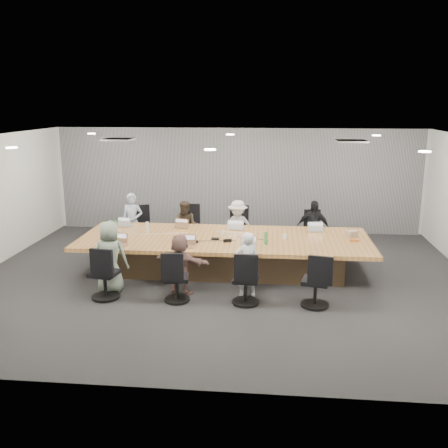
# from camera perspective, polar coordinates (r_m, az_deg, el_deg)

# --- Properties ---
(floor) EXTENTS (10.00, 8.00, 0.00)m
(floor) POSITION_cam_1_polar(r_m,az_deg,el_deg) (10.13, -0.22, -6.32)
(floor) COLOR #28282A
(floor) RESTS_ON ground
(ceiling) EXTENTS (10.00, 8.00, 0.00)m
(ceiling) POSITION_cam_1_polar(r_m,az_deg,el_deg) (9.53, -0.24, 9.69)
(ceiling) COLOR white
(ceiling) RESTS_ON wall_back
(wall_back) EXTENTS (10.00, 0.00, 2.80)m
(wall_back) POSITION_cam_1_polar(r_m,az_deg,el_deg) (13.65, 1.48, 5.03)
(wall_back) COLOR beige
(wall_back) RESTS_ON ground
(wall_front) EXTENTS (10.00, 0.00, 2.80)m
(wall_front) POSITION_cam_1_polar(r_m,az_deg,el_deg) (5.92, -4.19, -6.86)
(wall_front) COLOR beige
(wall_front) RESTS_ON ground
(curtain) EXTENTS (9.80, 0.04, 2.80)m
(curtain) POSITION_cam_1_polar(r_m,az_deg,el_deg) (13.57, 1.46, 4.98)
(curtain) COLOR gray
(curtain) RESTS_ON ground
(conference_table) EXTENTS (6.00, 2.20, 0.74)m
(conference_table) POSITION_cam_1_polar(r_m,az_deg,el_deg) (10.47, 0.05, -3.32)
(conference_table) COLOR #4C3925
(conference_table) RESTS_ON ground
(chair_0) EXTENTS (0.67, 0.67, 0.79)m
(chair_0) POSITION_cam_1_polar(r_m,az_deg,el_deg) (12.51, -9.92, -0.71)
(chair_0) COLOR black
(chair_0) RESTS_ON ground
(chair_1) EXTENTS (0.62, 0.62, 0.88)m
(chair_1) POSITION_cam_1_polar(r_m,az_deg,el_deg) (12.22, -4.05, -0.66)
(chair_1) COLOR black
(chair_1) RESTS_ON ground
(chair_2) EXTENTS (0.58, 0.58, 0.85)m
(chair_2) POSITION_cam_1_polar(r_m,az_deg,el_deg) (12.08, 1.69, -0.86)
(chair_2) COLOR black
(chair_2) RESTS_ON ground
(chair_3) EXTENTS (0.52, 0.52, 0.73)m
(chair_3) POSITION_cam_1_polar(r_m,az_deg,el_deg) (12.11, 9.96, -1.34)
(chair_3) COLOR black
(chair_3) RESTS_ON ground
(chair_4) EXTENTS (0.62, 0.62, 0.80)m
(chair_4) POSITION_cam_1_polar(r_m,az_deg,el_deg) (9.31, -13.48, -5.96)
(chair_4) COLOR black
(chair_4) RESTS_ON ground
(chair_5) EXTENTS (0.55, 0.55, 0.72)m
(chair_5) POSITION_cam_1_polar(r_m,az_deg,el_deg) (8.98, -5.41, -6.61)
(chair_5) COLOR black
(chair_5) RESTS_ON ground
(chair_6) EXTENTS (0.55, 0.55, 0.76)m
(chair_6) POSITION_cam_1_polar(r_m,az_deg,el_deg) (8.83, 2.51, -6.78)
(chair_6) COLOR black
(chair_6) RESTS_ON ground
(chair_7) EXTENTS (0.62, 0.62, 0.77)m
(chair_7) POSITION_cam_1_polar(r_m,az_deg,el_deg) (8.86, 10.41, -6.92)
(chair_7) COLOR black
(chair_7) RESTS_ON ground
(person_0) EXTENTS (0.51, 0.34, 1.38)m
(person_0) POSITION_cam_1_polar(r_m,az_deg,el_deg) (12.11, -10.42, 0.24)
(person_0) COLOR #96A3BF
(person_0) RESTS_ON ground
(laptop_0) EXTENTS (0.30, 0.22, 0.02)m
(laptop_0) POSITION_cam_1_polar(r_m,az_deg,el_deg) (11.58, -11.17, -0.11)
(laptop_0) COLOR #B2B2B7
(laptop_0) RESTS_ON conference_table
(person_1) EXTENTS (0.65, 0.53, 1.22)m
(person_1) POSITION_cam_1_polar(r_m,az_deg,el_deg) (11.84, -4.35, -0.28)
(person_1) COLOR #352C21
(person_1) RESTS_ON ground
(laptop_1) EXTENTS (0.33, 0.26, 0.02)m
(laptop_1) POSITION_cam_1_polar(r_m,az_deg,el_deg) (11.28, -4.84, -0.27)
(laptop_1) COLOR #8C6647
(laptop_1) RESTS_ON conference_table
(person_2) EXTENTS (0.86, 0.56, 1.26)m
(person_2) POSITION_cam_1_polar(r_m,az_deg,el_deg) (11.69, 1.58, -0.34)
(person_2) COLOR #ACADAC
(person_2) RESTS_ON ground
(laptop_2) EXTENTS (0.36, 0.25, 0.02)m
(laptop_2) POSITION_cam_1_polar(r_m,az_deg,el_deg) (11.13, 1.38, -0.42)
(laptop_2) COLOR #B2B2B7
(laptop_2) RESTS_ON conference_table
(person_3) EXTENTS (0.81, 0.47, 1.30)m
(person_3) POSITION_cam_1_polar(r_m,az_deg,el_deg) (11.70, 10.14, -0.44)
(person_3) COLOR black
(person_3) RESTS_ON ground
(laptop_3) EXTENTS (0.34, 0.25, 0.02)m
(laptop_3) POSITION_cam_1_polar(r_m,az_deg,el_deg) (11.14, 10.37, -0.63)
(laptop_3) COLOR #B2B2B7
(laptop_3) RESTS_ON conference_table
(person_4) EXTENTS (0.67, 0.43, 1.36)m
(person_4) POSITION_cam_1_polar(r_m,az_deg,el_deg) (9.53, -12.90, -3.67)
(person_4) COLOR slate
(person_4) RESTS_ON ground
(laptop_4) EXTENTS (0.35, 0.26, 0.02)m
(laptop_4) POSITION_cam_1_polar(r_m,az_deg,el_deg) (10.01, -11.94, -2.36)
(laptop_4) COLOR #8C6647
(laptop_4) RESTS_ON conference_table
(person_5) EXTENTS (1.12, 0.60, 1.15)m
(person_5) POSITION_cam_1_polar(r_m,az_deg,el_deg) (9.24, -5.03, -4.61)
(person_5) COLOR #79554F
(person_5) RESTS_ON ground
(laptop_5) EXTENTS (0.36, 0.26, 0.02)m
(laptop_5) POSITION_cam_1_polar(r_m,az_deg,el_deg) (9.70, -4.46, -2.62)
(laptop_5) COLOR #8C6647
(laptop_5) RESTS_ON conference_table
(person_6) EXTENTS (0.50, 0.39, 1.22)m
(person_6) POSITION_cam_1_polar(r_m,az_deg,el_deg) (9.09, 2.65, -4.65)
(person_6) COLOR silver
(person_6) RESTS_ON ground
(laptop_6) EXTENTS (0.29, 0.21, 0.02)m
(laptop_6) POSITION_cam_1_polar(r_m,az_deg,el_deg) (9.57, 2.83, -2.83)
(laptop_6) COLOR #B2B2B7
(laptop_6) RESTS_ON conference_table
(bottle_green_left) EXTENTS (0.09, 0.09, 0.25)m
(bottle_green_left) POSITION_cam_1_polar(r_m,az_deg,el_deg) (11.05, -12.34, -0.23)
(bottle_green_left) COLOR #308745
(bottle_green_left) RESTS_ON conference_table
(bottle_green_right) EXTENTS (0.07, 0.07, 0.25)m
(bottle_green_right) POSITION_cam_1_polar(r_m,az_deg,el_deg) (9.89, 4.82, -1.60)
(bottle_green_right) COLOR #308745
(bottle_green_right) RESTS_ON conference_table
(bottle_clear) EXTENTS (0.09, 0.09, 0.24)m
(bottle_clear) POSITION_cam_1_polar(r_m,az_deg,el_deg) (10.83, -8.75, -0.38)
(bottle_clear) COLOR silver
(bottle_clear) RESTS_ON conference_table
(cup_white_far) EXTENTS (0.09, 0.09, 0.10)m
(cup_white_far) POSITION_cam_1_polar(r_m,az_deg,el_deg) (10.52, -0.12, -1.04)
(cup_white_far) COLOR white
(cup_white_far) RESTS_ON conference_table
(cup_white_near) EXTENTS (0.10, 0.10, 0.10)m
(cup_white_near) POSITION_cam_1_polar(r_m,az_deg,el_deg) (10.31, 6.94, -1.45)
(cup_white_near) COLOR white
(cup_white_near) RESTS_ON conference_table
(mug_brown) EXTENTS (0.11, 0.11, 0.11)m
(mug_brown) POSITION_cam_1_polar(r_m,az_deg,el_deg) (10.86, -12.70, -0.88)
(mug_brown) COLOR brown
(mug_brown) RESTS_ON conference_table
(mic_left) EXTENTS (0.18, 0.14, 0.03)m
(mic_left) POSITION_cam_1_polar(r_m,az_deg,el_deg) (10.01, -3.46, -2.03)
(mic_left) COLOR black
(mic_left) RESTS_ON conference_table
(mic_right) EXTENTS (0.16, 0.11, 0.03)m
(mic_right) POSITION_cam_1_polar(r_m,az_deg,el_deg) (10.22, -0.99, -1.68)
(mic_right) COLOR black
(mic_right) RESTS_ON conference_table
(stapler) EXTENTS (0.17, 0.10, 0.06)m
(stapler) POSITION_cam_1_polar(r_m,az_deg,el_deg) (10.02, 0.38, -1.91)
(stapler) COLOR black
(stapler) RESTS_ON conference_table
(canvas_bag) EXTENTS (0.27, 0.25, 0.12)m
(canvas_bag) POSITION_cam_1_polar(r_m,az_deg,el_deg) (10.75, 14.43, -1.09)
(canvas_bag) COLOR tan
(canvas_bag) RESTS_ON conference_table
(snack_packet) EXTENTS (0.19, 0.13, 0.04)m
(snack_packet) POSITION_cam_1_polar(r_m,az_deg,el_deg) (10.45, 14.67, -1.76)
(snack_packet) COLOR #CB6525
(snack_packet) RESTS_ON conference_table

